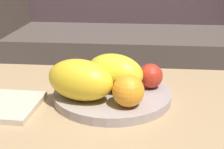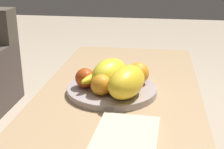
% 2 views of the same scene
% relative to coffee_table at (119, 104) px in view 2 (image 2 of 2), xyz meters
% --- Properties ---
extents(coffee_table, '(1.29, 0.62, 0.44)m').
position_rel_coffee_table_xyz_m(coffee_table, '(0.00, 0.00, 0.00)').
color(coffee_table, tan).
rests_on(coffee_table, ground_plane).
extents(fruit_bowl, '(0.34, 0.34, 0.03)m').
position_rel_coffee_table_xyz_m(fruit_bowl, '(-0.00, 0.03, 0.06)').
color(fruit_bowl, '#A49796').
rests_on(fruit_bowl, coffee_table).
extents(melon_large_front, '(0.20, 0.17, 0.11)m').
position_rel_coffee_table_xyz_m(melon_large_front, '(0.01, 0.04, 0.12)').
color(melon_large_front, yellow).
rests_on(melon_large_front, fruit_bowl).
extents(melon_smaller_beside, '(0.21, 0.17, 0.11)m').
position_rel_coffee_table_xyz_m(melon_smaller_beside, '(-0.08, -0.04, 0.12)').
color(melon_smaller_beside, yellow).
rests_on(melon_smaller_beside, fruit_bowl).
extents(orange_front, '(0.07, 0.07, 0.07)m').
position_rel_coffee_table_xyz_m(orange_front, '(-0.08, 0.05, 0.11)').
color(orange_front, orange).
rests_on(orange_front, fruit_bowl).
extents(orange_left, '(0.08, 0.08, 0.08)m').
position_rel_coffee_table_xyz_m(orange_left, '(0.05, -0.07, 0.11)').
color(orange_left, orange).
rests_on(orange_left, fruit_bowl).
extents(apple_front, '(0.07, 0.07, 0.07)m').
position_rel_coffee_table_xyz_m(apple_front, '(-0.02, 0.13, 0.11)').
color(apple_front, '#BA4314').
rests_on(apple_front, fruit_bowl).
extents(apple_left, '(0.07, 0.07, 0.07)m').
position_rel_coffee_table_xyz_m(apple_left, '(0.11, 0.06, 0.11)').
color(apple_left, red).
rests_on(apple_left, fruit_bowl).
extents(banana_bunch, '(0.16, 0.10, 0.06)m').
position_rel_coffee_table_xyz_m(banana_bunch, '(-0.02, 0.08, 0.10)').
color(banana_bunch, gold).
rests_on(banana_bunch, fruit_bowl).
extents(magazine, '(0.26, 0.19, 0.02)m').
position_rel_coffee_table_xyz_m(magazine, '(-0.32, -0.06, 0.05)').
color(magazine, beige).
rests_on(magazine, coffee_table).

